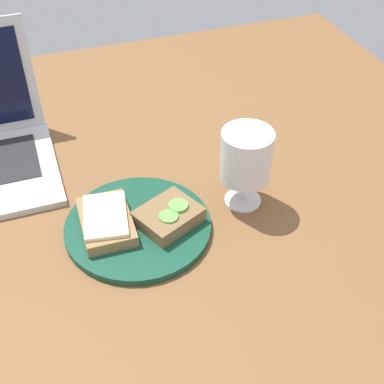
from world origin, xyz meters
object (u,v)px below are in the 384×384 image
Objects in this scene: sandwich_with_cheese at (106,220)px; plate at (138,227)px; sandwich_with_cucumber at (169,216)px; wine_glass at (246,159)px.

plate is at bearing -13.73° from sandwich_with_cheese.
wine_glass is at bearing 8.03° from sandwich_with_cucumber.
sandwich_with_cheese is 0.86× the size of wine_glass.
wine_glass is (23.36, -0.41, 6.48)cm from sandwich_with_cheese.
sandwich_with_cheese is at bearing 178.99° from wine_glass.
sandwich_with_cheese is 9.89cm from sandwich_with_cucumber.
wine_glass is at bearing -1.01° from sandwich_with_cheese.
sandwich_with_cucumber reaches higher than sandwich_with_cheese.
sandwich_with_cucumber is at bearing -13.76° from sandwich_with_cheese.
sandwich_with_cheese is 1.03× the size of sandwich_with_cucumber.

